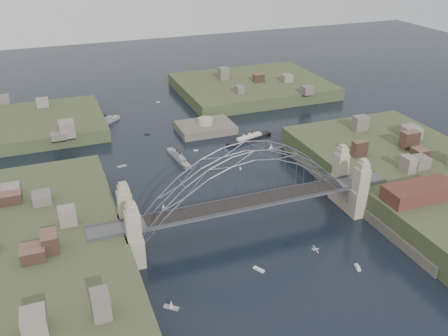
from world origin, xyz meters
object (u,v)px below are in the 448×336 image
Objects in this scene: fort_island at (205,132)px; ocean_liner at (249,139)px; wharf_shed at (420,192)px; naval_cruiser_far at (104,123)px; bridge at (249,189)px; naval_cruiser_near at (179,158)px.

fort_island is 1.09× the size of ocean_liner.
ocean_liner is at bearing -50.00° from fort_island.
wharf_shed is 1.33× the size of naval_cruiser_far.
naval_cruiser_far is at bearing 150.25° from fort_island.
wharf_shed is at bearing -17.65° from bridge.
wharf_shed is 126.09m from naval_cruiser_far.
bridge is 4.17× the size of ocean_liner.
bridge is 46.23m from wharf_shed.
wharf_shed reaches higher than naval_cruiser_far.
bridge is 61.39m from ocean_liner.
wharf_shed reaches higher than fort_island.
fort_island reaches higher than naval_cruiser_near.
naval_cruiser_near is 0.86× the size of ocean_liner.
wharf_shed is (44.00, -14.00, -2.32)m from bridge.
fort_island is at bearing 110.85° from wharf_shed.
bridge is 4.83× the size of naval_cruiser_near.
naval_cruiser_near is 1.15× the size of naval_cruiser_far.
naval_cruiser_far is (-69.00, 105.15, -9.06)m from wharf_shed.
naval_cruiser_near is (-5.47, 48.35, -11.52)m from bridge.
fort_island is at bearing 80.27° from bridge.
naval_cruiser_far is at bearing 105.34° from bridge.
fort_island is 90.48m from wharf_shed.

